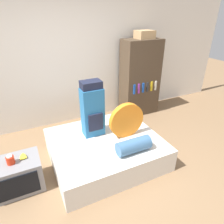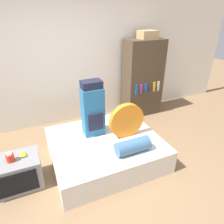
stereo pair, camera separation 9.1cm
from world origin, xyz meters
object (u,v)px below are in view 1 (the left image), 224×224
object	(u,v)px
television	(17,175)
bookshelf	(140,78)
sleeping_roll	(134,146)
cardboard_box	(145,34)
backpack	(92,110)
canister	(10,160)
tent_bag	(126,120)

from	to	relation	value
television	bookshelf	bearing A→B (deg)	25.07
sleeping_roll	cardboard_box	distance (m)	2.38
backpack	canister	xyz separation A→B (m)	(-1.22, -0.30, -0.30)
canister	cardboard_box	size ratio (longest dim) A/B	0.35
bookshelf	cardboard_box	size ratio (longest dim) A/B	4.69
backpack	television	world-z (taller)	backpack
tent_bag	television	bearing A→B (deg)	-179.98
bookshelf	canister	bearing A→B (deg)	-154.94
television	bookshelf	size ratio (longest dim) A/B	0.38
backpack	sleeping_roll	xyz separation A→B (m)	(0.34, -0.68, -0.33)
television	canister	size ratio (longest dim) A/B	5.15
television	bookshelf	xyz separation A→B (m)	(2.67, 1.25, 0.60)
tent_bag	canister	world-z (taller)	tent_bag
tent_bag	sleeping_roll	xyz separation A→B (m)	(-0.10, -0.39, -0.18)
tent_bag	cardboard_box	xyz separation A→B (m)	(1.08, 1.26, 1.07)
sleeping_roll	canister	world-z (taller)	sleeping_roll
sleeping_roll	television	size ratio (longest dim) A/B	0.79
backpack	television	distance (m)	1.36
sleeping_roll	television	distance (m)	1.61
backpack	sleeping_roll	size ratio (longest dim) A/B	1.78
tent_bag	bookshelf	world-z (taller)	bookshelf
sleeping_roll	bookshelf	bearing A→B (deg)	55.45
sleeping_roll	television	world-z (taller)	sleeping_roll
sleeping_roll	bookshelf	world-z (taller)	bookshelf
canister	bookshelf	world-z (taller)	bookshelf
bookshelf	cardboard_box	distance (m)	0.90
cardboard_box	tent_bag	bearing A→B (deg)	-130.66
tent_bag	cardboard_box	bearing A→B (deg)	49.34
backpack	canister	size ratio (longest dim) A/B	7.25
tent_bag	bookshelf	size ratio (longest dim) A/B	0.34
backpack	cardboard_box	bearing A→B (deg)	32.55
sleeping_roll	bookshelf	xyz separation A→B (m)	(1.13, 1.64, 0.35)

